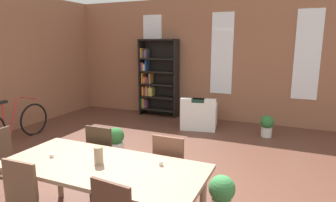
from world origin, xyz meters
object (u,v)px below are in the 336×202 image
object	(u,v)px
potted_plant_by_shelf	(267,125)
dining_chair_far_right	(172,169)
bookshelf_tall	(156,78)
armchair_white	(199,116)
dining_chair_head_left	(7,165)
vase_on_table	(99,156)
dining_table	(103,172)
potted_plant_window	(116,139)
bicycle_second	(13,125)
dining_chair_far_left	(105,156)
potted_plant_corner	(222,193)

from	to	relation	value
potted_plant_by_shelf	dining_chair_far_right	bearing A→B (deg)	-104.07
bookshelf_tall	armchair_white	distance (m)	1.79
dining_chair_head_left	armchair_white	world-z (taller)	dining_chair_head_left
vase_on_table	dining_table	bearing A→B (deg)	0.00
dining_table	potted_plant_window	distance (m)	2.45
dining_chair_far_right	potted_plant_by_shelf	size ratio (longest dim) A/B	2.02
vase_on_table	bicycle_second	distance (m)	3.78
bookshelf_tall	potted_plant_window	bearing A→B (deg)	-80.45
potted_plant_window	armchair_white	bearing A→B (deg)	63.80
dining_table	potted_plant_by_shelf	xyz separation A→B (m)	(1.31, 4.02, -0.43)
dining_chair_far_right	bicycle_second	size ratio (longest dim) A/B	0.54
dining_chair_head_left	potted_plant_window	bearing A→B (deg)	84.23
vase_on_table	dining_chair_far_left	size ratio (longest dim) A/B	0.19
bookshelf_tall	potted_plant_corner	xyz separation A→B (m)	(2.76, -4.00, -0.77)
potted_plant_by_shelf	dining_chair_head_left	bearing A→B (deg)	-124.40
dining_chair_far_left	potted_plant_window	world-z (taller)	dining_chair_far_left
dining_chair_head_left	bicycle_second	distance (m)	2.58
potted_plant_by_shelf	potted_plant_corner	distance (m)	3.23
dining_chair_far_right	potted_plant_by_shelf	world-z (taller)	dining_chair_far_right
vase_on_table	potted_plant_window	world-z (taller)	vase_on_table
dining_chair_head_left	bicycle_second	world-z (taller)	dining_chair_head_left
vase_on_table	dining_chair_head_left	size ratio (longest dim) A/B	0.19
vase_on_table	dining_chair_far_right	bearing A→B (deg)	52.82
potted_plant_by_shelf	dining_table	bearing A→B (deg)	-108.11
dining_table	potted_plant_by_shelf	bearing A→B (deg)	71.89
dining_chair_head_left	vase_on_table	bearing A→B (deg)	0.16
vase_on_table	potted_plant_corner	bearing A→B (deg)	35.84
bicycle_second	dining_table	bearing A→B (deg)	-25.77
dining_table	dining_chair_far_left	xyz separation A→B (m)	(-0.48, 0.69, -0.17)
dining_chair_far_right	armchair_white	xyz separation A→B (m)	(-0.71, 3.42, -0.23)
dining_chair_far_right	potted_plant_corner	bearing A→B (deg)	10.79
dining_table	dining_chair_far_left	bearing A→B (deg)	124.78
vase_on_table	potted_plant_by_shelf	world-z (taller)	vase_on_table
potted_plant_corner	potted_plant_window	size ratio (longest dim) A/B	1.11
dining_table	dining_chair_far_left	world-z (taller)	dining_chair_far_left
potted_plant_by_shelf	potted_plant_window	distance (m)	3.21
dining_chair_far_left	armchair_white	size ratio (longest dim) A/B	1.02
potted_plant_window	bookshelf_tall	bearing A→B (deg)	99.55
potted_plant_corner	potted_plant_window	bearing A→B (deg)	151.19
dining_table	potted_plant_window	world-z (taller)	dining_table
dining_chair_far_right	dining_chair_far_left	bearing A→B (deg)	180.00
potted_plant_by_shelf	potted_plant_window	xyz separation A→B (m)	(-2.55, -1.95, -0.04)
vase_on_table	potted_plant_by_shelf	size ratio (longest dim) A/B	0.39
vase_on_table	potted_plant_by_shelf	bearing A→B (deg)	71.32
vase_on_table	bookshelf_tall	xyz separation A→B (m)	(-1.65, 4.81, 0.18)
vase_on_table	bicycle_second	bearing A→B (deg)	153.94
dining_chair_far_right	bookshelf_tall	world-z (taller)	bookshelf_tall
armchair_white	bicycle_second	size ratio (longest dim) A/B	0.53
armchair_white	bicycle_second	xyz separation A→B (m)	(-3.19, -2.46, 0.08)
vase_on_table	dining_chair_head_left	xyz separation A→B (m)	(-1.40, -0.00, -0.34)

